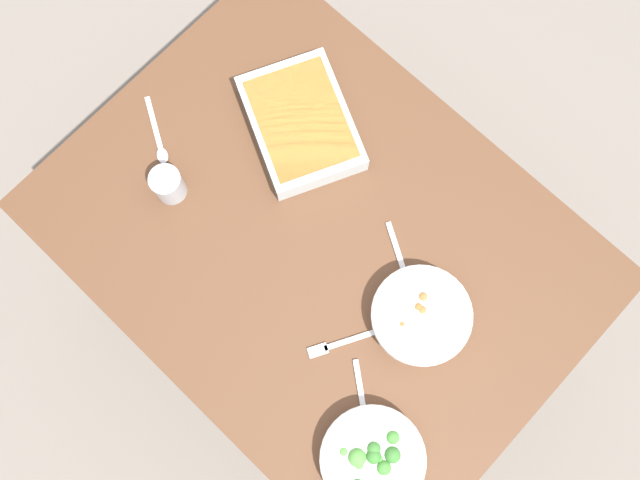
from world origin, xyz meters
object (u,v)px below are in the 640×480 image
Objects in this scene: broccoli_bowl at (373,459)px; stew_bowl at (421,316)px; spoon_by_stew at (403,269)px; spoon_by_broccoli at (364,412)px; fork_on_table at (341,343)px; drink_cup at (168,185)px; baking_dish at (301,123)px; spoon_spare at (158,140)px.

stew_bowl is at bearing 113.18° from broccoli_bowl.
spoon_by_stew and spoon_by_broccoli have the same top height.
broccoli_bowl is 1.48× the size of spoon_by_broccoli.
fork_on_table is (-0.09, -0.16, -0.03)m from stew_bowl.
spoon_by_stew is at bearing 24.07° from drink_cup.
spoon_by_stew is (0.51, 0.23, -0.03)m from drink_cup.
baking_dish is 0.41m from spoon_by_stew.
spoon_by_stew is 1.07× the size of spoon_by_broccoli.
drink_cup is (-0.61, -0.17, 0.01)m from stew_bowl.
fork_on_table is (0.52, 0.01, -0.04)m from drink_cup.
fork_on_table is (0.01, -0.22, -0.00)m from spoon_by_stew.
drink_cup reaches higher than fork_on_table.
spoon_spare is at bearing -171.48° from stew_bowl.
fork_on_table is at bearing 1.23° from drink_cup.
spoon_by_broccoli is (0.15, -0.29, 0.00)m from spoon_by_stew.
stew_bowl is at bearing -30.33° from spoon_by_stew.
spoon_by_broccoli is 0.16m from fork_on_table.
spoon_by_stew is at bearing 149.67° from stew_bowl.
spoon_by_stew is (-0.10, 0.06, -0.03)m from stew_bowl.
stew_bowl reaches higher than spoon_by_broccoli.
spoon_by_stew is at bearing 116.95° from spoon_by_broccoli.
drink_cup is (-0.11, -0.32, 0.00)m from baking_dish.
fork_on_table is (-0.14, 0.07, -0.00)m from spoon_by_broccoli.
spoon_spare is (-0.85, 0.18, -0.03)m from broccoli_bowl.
baking_dish is 0.34m from drink_cup.
stew_bowl is at bearing 15.71° from drink_cup.
broccoli_bowl is at bearing -34.93° from baking_dish.
fork_on_table is (-0.21, 0.13, -0.03)m from broccoli_bowl.
fork_on_table is at bearing 148.33° from broccoli_bowl.
spoon_by_broccoli is 0.91× the size of fork_on_table.
broccoli_bowl is at bearing -12.21° from spoon_spare.
broccoli_bowl is 1.35× the size of fork_on_table.
fork_on_table is at bearing -118.54° from stew_bowl.
broccoli_bowl is 1.37× the size of spoon_spare.
spoon_by_broccoli reaches higher than fork_on_table.
broccoli_bowl is (0.12, -0.29, -0.00)m from stew_bowl.
baking_dish is 2.27× the size of spoon_spare.
baking_dish reaches higher than spoon_spare.
stew_bowl reaches higher than spoon_spare.
stew_bowl is 2.59× the size of drink_cup.
stew_bowl is 0.18m from fork_on_table.
spoon_by_stew is 1.00× the size of spoon_spare.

